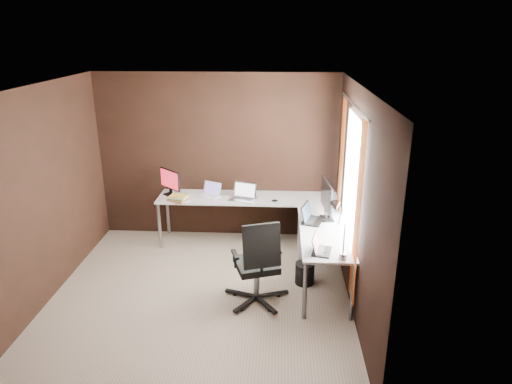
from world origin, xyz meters
The scene contains 15 objects.
room centered at (0.34, 0.07, 1.28)m, with size 3.60×3.60×2.50m.
desk centered at (0.84, 1.04, 0.68)m, with size 2.65×2.25×0.73m.
drawer_pedestal centered at (1.43, 1.15, 0.30)m, with size 0.42×0.50×0.60m, color white.
monitor_left centered at (-0.68, 1.52, 0.95)m, with size 0.35×0.32×0.39m.
monitor_right centered at (1.55, 0.73, 1.02)m, with size 0.17×0.63×0.51m.
laptop_white centered at (-0.08, 1.52, 0.77)m, with size 0.36×0.32×0.20m.
laptop_silver centered at (0.42, 1.41, 0.78)m, with size 0.41×0.35×0.23m.
laptop_black_big centered at (1.34, 0.66, 0.78)m, with size 0.34×0.40×0.23m.
laptop_black_small centered at (1.39, -0.20, 0.77)m, with size 0.26×0.32×0.19m.
book_stack centered at (-0.52, 1.30, 0.77)m, with size 0.33×0.30×0.08m.
mouse_left centered at (-0.53, 1.30, 0.75)m, with size 0.08×0.05×0.03m, color black.
mouse_corner centered at (0.87, 1.33, 0.75)m, with size 0.09×0.06×0.04m, color black.
desk_lamp centered at (1.57, -0.29, 1.13)m, with size 0.20×0.23×0.64m.
office_chair centered at (0.70, -0.11, 0.32)m, with size 0.60×0.64×1.08m.
wastebasket centered at (1.28, 0.34, 0.14)m, with size 0.24×0.24×0.28m, color black.
Camera 1 is at (0.93, -4.79, 3.08)m, focal length 32.00 mm.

